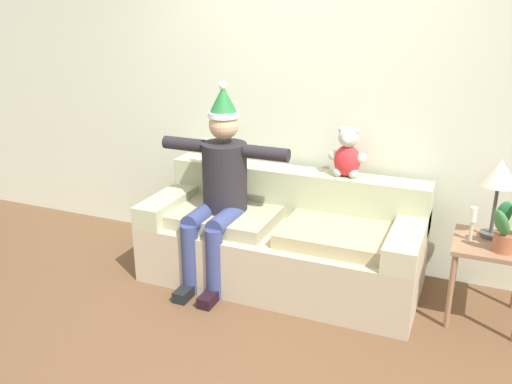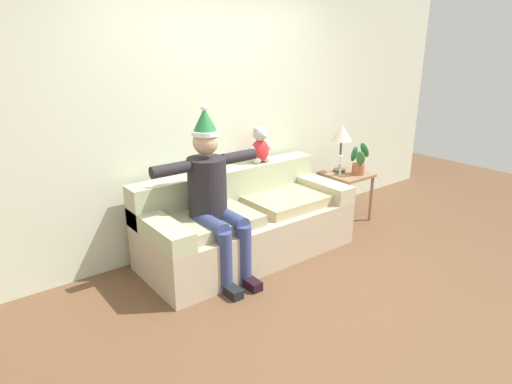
{
  "view_description": "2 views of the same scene",
  "coord_description": "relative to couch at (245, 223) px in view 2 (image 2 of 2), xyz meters",
  "views": [
    {
      "loc": [
        1.3,
        -2.62,
        2.1
      ],
      "look_at": [
        -0.2,
        0.96,
        0.71
      ],
      "focal_mm": 38.69,
      "sensor_mm": 36.0,
      "label": 1
    },
    {
      "loc": [
        -2.37,
        -2.2,
        2.01
      ],
      "look_at": [
        -0.01,
        0.84,
        0.7
      ],
      "focal_mm": 31.15,
      "sensor_mm": 36.0,
      "label": 2
    }
  ],
  "objects": [
    {
      "name": "person_seated",
      "position": [
        -0.46,
        -0.16,
        0.44
      ],
      "size": [
        1.02,
        0.77,
        1.52
      ],
      "color": "#252127",
      "rests_on": "ground_plane"
    },
    {
      "name": "ground_plane",
      "position": [
        0.0,
        -1.03,
        -0.33
      ],
      "size": [
        10.0,
        10.0,
        0.0
      ],
      "primitive_type": "plane",
      "color": "brown"
    },
    {
      "name": "teddy_bear",
      "position": [
        0.4,
        0.27,
        0.66
      ],
      "size": [
        0.29,
        0.17,
        0.38
      ],
      "color": "red",
      "rests_on": "couch"
    },
    {
      "name": "potted_plant",
      "position": [
        1.53,
        -0.11,
        0.4
      ],
      "size": [
        0.27,
        0.23,
        0.37
      ],
      "color": "#A85D3F",
      "rests_on": "side_table"
    },
    {
      "name": "table_lamp",
      "position": [
        1.44,
        0.1,
        0.67
      ],
      "size": [
        0.24,
        0.24,
        0.55
      ],
      "color": "#484948",
      "rests_on": "side_table"
    },
    {
      "name": "side_table",
      "position": [
        1.45,
        0.0,
        0.14
      ],
      "size": [
        0.47,
        0.5,
        0.57
      ],
      "color": "#91694D",
      "rests_on": "ground_plane"
    },
    {
      "name": "back_wall",
      "position": [
        0.0,
        0.52,
        1.02
      ],
      "size": [
        7.0,
        0.1,
        2.7
      ],
      "primitive_type": "cube",
      "color": "silver",
      "rests_on": "ground_plane"
    },
    {
      "name": "candle_tall",
      "position": [
        1.32,
        -0.02,
        0.39
      ],
      "size": [
        0.04,
        0.04,
        0.23
      ],
      "color": "beige",
      "rests_on": "side_table"
    },
    {
      "name": "couch",
      "position": [
        0.0,
        0.0,
        0.0
      ],
      "size": [
        2.07,
        0.88,
        0.81
      ],
      "color": "#BDAB8E",
      "rests_on": "ground_plane"
    }
  ]
}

